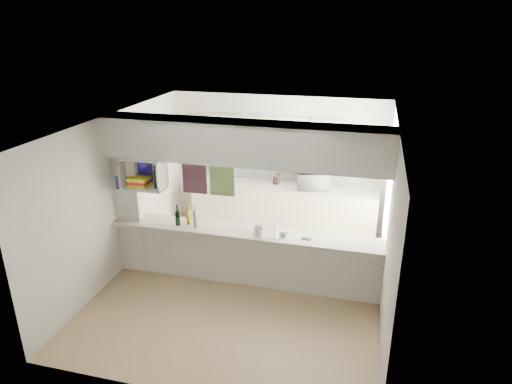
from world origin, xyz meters
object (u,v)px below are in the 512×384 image
(microwave, at_px, (314,180))
(dish_rack, at_px, (273,229))
(bowl, at_px, (313,170))
(wine_bottles, at_px, (188,217))

(microwave, xyz_separation_m, dish_rack, (-0.31, -2.11, -0.08))
(bowl, xyz_separation_m, wine_bottles, (-1.66, -2.12, -0.23))
(bowl, bearing_deg, dish_rack, -98.08)
(bowl, xyz_separation_m, dish_rack, (-0.30, -2.09, -0.27))
(bowl, distance_m, wine_bottles, 2.70)
(microwave, bearing_deg, dish_rack, 68.57)
(microwave, relative_size, bowl, 2.43)
(microwave, height_order, wine_bottles, wine_bottles)
(microwave, distance_m, wine_bottles, 2.72)
(wine_bottles, bearing_deg, bowl, 52.05)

